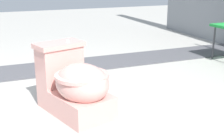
# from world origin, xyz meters

# --- Properties ---
(ground_plane) EXTENTS (14.00, 14.00, 0.00)m
(ground_plane) POSITION_xyz_m (0.00, 0.00, 0.00)
(ground_plane) COLOR #A8A59E
(gravel_strip) EXTENTS (0.56, 8.00, 0.01)m
(gravel_strip) POSITION_xyz_m (-1.17, 0.50, 0.01)
(gravel_strip) COLOR #4C4C51
(gravel_strip) RESTS_ON ground
(toilet) EXTENTS (0.71, 0.54, 0.52)m
(toilet) POSITION_xyz_m (0.04, 0.03, 0.22)
(toilet) COLOR #E09E93
(toilet) RESTS_ON ground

